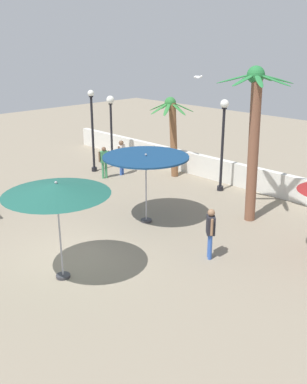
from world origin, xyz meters
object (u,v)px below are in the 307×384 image
(lamp_post_2, at_px, (223,135))
(palm_tree_0, at_px, (254,128))
(patio_umbrella_1, at_px, (56,189))
(seagull_1, at_px, (198,77))
(guest_1, at_px, (211,229))
(palm_tree_1, at_px, (172,126))
(guest_0, at_px, (104,159))
(patio_umbrella_2, at_px, (146,159))
(lamp_post_1, at_px, (111,118))
(lounge_chair_1, at_px, (67,195))
(guest_2, at_px, (121,154))
(lamp_post_0, at_px, (92,127))

(lamp_post_2, bearing_deg, palm_tree_0, -35.03)
(patio_umbrella_1, xyz_separation_m, seagull_1, (-2.90, 9.13, 2.23))
(palm_tree_0, height_order, guest_1, palm_tree_0)
(palm_tree_1, relative_size, lamp_post_2, 0.95)
(guest_0, bearing_deg, palm_tree_0, 4.67)
(guest_1, bearing_deg, lamp_post_2, 124.47)
(patio_umbrella_2, bearing_deg, lamp_post_1, 149.27)
(patio_umbrella_1, height_order, palm_tree_0, palm_tree_0)
(lamp_post_2, bearing_deg, guest_0, -153.24)
(patio_umbrella_2, distance_m, palm_tree_1, 6.02)
(palm_tree_0, bearing_deg, lamp_post_2, 144.97)
(guest_1, xyz_separation_m, seagull_1, (-5.08, 5.23, 3.91))
(lounge_chair_1, xyz_separation_m, guest_1, (7.07, 0.49, 0.59))
(palm_tree_1, relative_size, guest_2, 2.20)
(seagull_1, bearing_deg, lounge_chair_1, -109.18)
(lamp_post_0, bearing_deg, guest_2, 22.12)
(lamp_post_0, distance_m, lounge_chair_1, 5.16)
(lamp_post_2, distance_m, guest_1, 6.74)
(guest_1, bearing_deg, palm_tree_0, 105.61)
(guest_1, xyz_separation_m, guest_2, (-8.64, 3.82, 0.08))
(guest_1, bearing_deg, lamp_post_0, 162.35)
(palm_tree_1, bearing_deg, lamp_post_2, -2.66)
(palm_tree_0, height_order, lamp_post_2, palm_tree_0)
(palm_tree_1, distance_m, lounge_chair_1, 6.38)
(patio_umbrella_2, xyz_separation_m, palm_tree_0, (2.48, 2.90, 1.05))
(patio_umbrella_2, xyz_separation_m, palm_tree_1, (-3.40, 4.97, 0.03))
(palm_tree_0, bearing_deg, guest_1, -74.39)
(lounge_chair_1, relative_size, seagull_1, 2.33)
(patio_umbrella_1, xyz_separation_m, guest_0, (-6.61, 6.75, -1.72))
(palm_tree_1, distance_m, lamp_post_0, 4.01)
(patio_umbrella_1, relative_size, patio_umbrella_2, 0.94)
(seagull_1, bearing_deg, palm_tree_1, 169.67)
(palm_tree_0, relative_size, guest_0, 3.57)
(lamp_post_1, bearing_deg, palm_tree_1, 9.94)
(lamp_post_1, bearing_deg, guest_1, -24.55)
(lamp_post_2, height_order, guest_1, lamp_post_2)
(palm_tree_1, xyz_separation_m, lamp_post_1, (-3.83, -0.67, 0.01))
(lamp_post_1, bearing_deg, patio_umbrella_2, -30.73)
(lamp_post_0, bearing_deg, seagull_1, 21.79)
(patio_umbrella_1, relative_size, lamp_post_1, 0.80)
(lamp_post_1, xyz_separation_m, guest_2, (2.05, -1.06, -1.39))
(palm_tree_0, xyz_separation_m, palm_tree_1, (-5.88, 2.07, -1.02))
(lamp_post_1, distance_m, lamp_post_2, 6.99)
(patio_umbrella_1, bearing_deg, guest_2, 129.91)
(palm_tree_1, xyz_separation_m, lamp_post_0, (-3.26, -2.34, -0.14))
(lamp_post_1, xyz_separation_m, lamp_post_2, (6.97, 0.53, 0.05))
(palm_tree_1, bearing_deg, lounge_chair_1, -92.03)
(patio_umbrella_2, bearing_deg, patio_umbrella_1, -74.12)
(patio_umbrella_2, bearing_deg, guest_2, 148.02)
(palm_tree_0, bearing_deg, seagull_1, 157.00)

